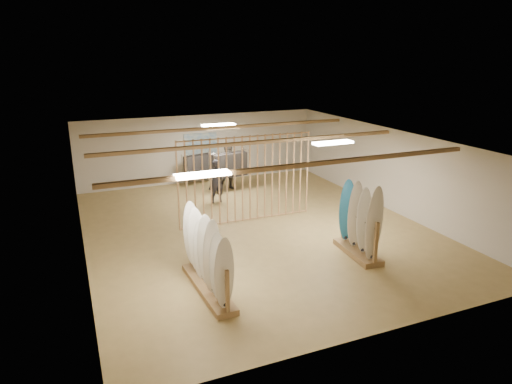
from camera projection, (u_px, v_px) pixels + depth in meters
name	position (u px, v px, depth m)	size (l,w,h in m)	color
floor	(256.00, 229.00, 14.14)	(12.00, 12.00, 0.00)	tan
ceiling	(256.00, 140.00, 13.32)	(12.00, 12.00, 0.00)	gray
wall_back	(201.00, 149.00, 19.02)	(12.00, 12.00, 0.00)	beige
wall_front	(381.00, 269.00, 8.44)	(12.00, 12.00, 0.00)	beige
wall_left	(79.00, 206.00, 11.88)	(12.00, 12.00, 0.00)	beige
wall_right	(391.00, 170.00, 15.58)	(12.00, 12.00, 0.00)	beige
ceiling_slats	(256.00, 142.00, 13.34)	(9.50, 6.12, 0.10)	#977144
light_panels	(256.00, 142.00, 13.34)	(1.20, 0.35, 0.06)	white
bamboo_partition	(246.00, 179.00, 14.44)	(4.45, 0.05, 2.78)	tan
poster	(200.00, 144.00, 18.94)	(1.40, 0.03, 0.90)	#3067AA
rack_left	(207.00, 266.00, 10.31)	(0.60, 2.57, 1.78)	#977144
rack_right	(359.00, 231.00, 12.16)	(0.69, 1.79, 2.04)	#977144
clothing_rack_a	(198.00, 164.00, 18.53)	(1.22, 0.62, 1.35)	silver
clothing_rack_b	(229.00, 165.00, 17.70)	(1.51, 0.59, 1.63)	silver
shopper_a	(216.00, 178.00, 16.39)	(0.66, 0.45, 1.82)	#26262D
shopper_b	(230.00, 164.00, 17.89)	(1.01, 0.78, 2.08)	#3A342D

